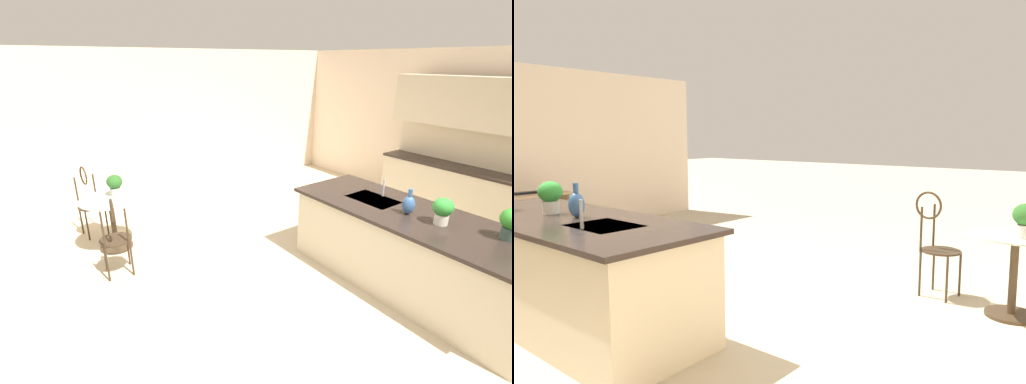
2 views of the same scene
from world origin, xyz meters
The scene contains 13 objects.
ground_plane centered at (0.00, 0.00, 0.00)m, with size 40.00×40.00×0.00m, color beige.
wall_back centered at (0.00, 3.66, 1.35)m, with size 9.00×0.12×2.70m, color beige.
wall_left_window centered at (-4.26, 0.00, 1.35)m, with size 0.12×7.80×2.70m, color beige.
kitchen_island centered at (0.30, 0.85, 0.46)m, with size 2.80×1.06×0.92m.
back_counter_run centered at (-0.40, 3.21, 0.49)m, with size 2.44×0.64×1.52m.
upper_cabinet_run centered at (-0.40, 3.18, 1.90)m, with size 2.40×0.36×0.76m.
bistro_table centered at (-2.58, -1.68, 0.45)m, with size 0.80×0.80×0.74m.
chair_near_window centered at (-3.25, -1.83, 0.57)m, with size 0.50×0.42×1.04m.
chair_by_island centered at (-1.84, -1.82, 0.57)m, with size 0.50×0.43×1.04m.
sink_faucet centered at (-0.25, 1.03, 1.03)m, with size 0.02×0.02×0.22m, color #B2B5BA.
potted_plant_on_table centered at (-2.67, -1.57, 0.91)m, with size 0.21×0.21×0.29m.
potted_plant_counter_near centered at (0.60, 0.83, 1.08)m, with size 0.20×0.20×0.28m.
vase_on_counter centered at (0.25, 0.79, 1.03)m, with size 0.13×0.13×0.29m.
Camera 1 is at (2.26, -2.64, 2.51)m, focal length 25.21 mm.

